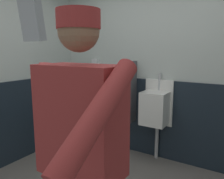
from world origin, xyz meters
name	(u,v)px	position (x,y,z in m)	size (l,w,h in m)	color
wall_back	(161,61)	(0.00, 1.61, 1.40)	(3.90, 0.12, 2.80)	silver
wainscot_band_back	(157,119)	(0.00, 1.54, 0.57)	(3.30, 0.03, 1.14)	#19232D
urinal_left	(110,101)	(-0.72, 1.39, 0.78)	(0.40, 0.34, 1.24)	white
urinal_middle	(156,107)	(0.03, 1.39, 0.78)	(0.40, 0.34, 1.24)	white
privacy_divider_panel	(129,93)	(-0.35, 1.32, 0.95)	(0.04, 0.40, 0.90)	#4C4C51
person	(81,150)	(0.37, -0.59, 1.03)	(0.67, 0.60, 1.75)	#2D3342
cell_phone	(31,17)	(0.66, -1.10, 1.63)	(0.06, 0.02, 0.11)	#A5A8B2
trash_bin	(71,129)	(-1.31, 1.14, 0.29)	(0.38, 0.38, 0.58)	#38383D
soap_dispenser	(95,65)	(-1.07, 1.51, 1.32)	(0.10, 0.07, 0.18)	silver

